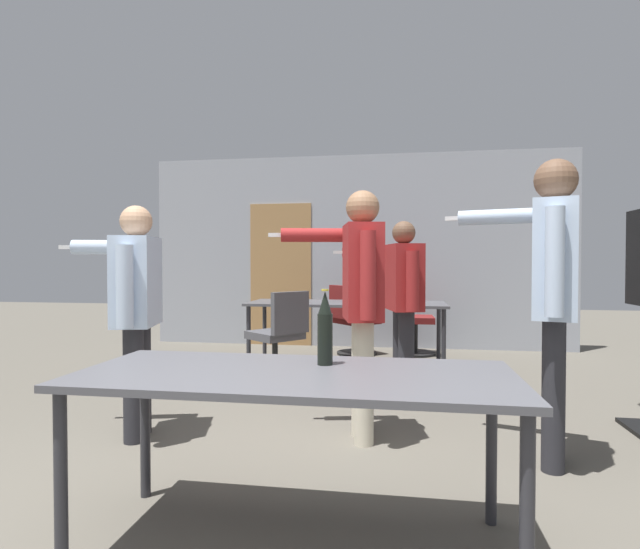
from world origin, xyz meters
name	(u,v)px	position (x,y,z in m)	size (l,w,h in m)	color
back_wall	(355,252)	(-0.03, 5.61, 1.35)	(5.96, 0.12, 2.72)	#A3A8B2
conference_table_near	(295,388)	(0.17, 0.53, 0.67)	(1.81, 0.76, 0.74)	#4C4C51
conference_table_far	(346,307)	(0.00, 4.23, 0.68)	(2.26, 0.79, 0.74)	#4C4C51
person_center_tall	(135,299)	(-1.17, 1.64, 0.94)	(0.84, 0.63, 1.58)	#28282D
person_left_plaid	(552,279)	(1.48, 1.58, 1.10)	(0.76, 0.75, 1.79)	#28282D
person_far_watching	(402,291)	(0.63, 3.10, 0.93)	(0.85, 0.67, 1.57)	#28282D
person_near_casual	(360,289)	(0.35, 1.83, 1.01)	(0.84, 0.60, 1.67)	beige
office_chair_mid_tucked	(279,338)	(-0.61, 3.46, 0.42)	(0.69, 0.68, 0.90)	black
office_chair_near_pushed	(352,323)	(0.00, 4.92, 0.42)	(0.69, 0.68, 0.90)	black
office_chair_far_right	(410,322)	(0.74, 5.08, 0.43)	(0.56, 0.52, 0.92)	black
beer_bottle	(325,329)	(0.28, 0.69, 0.90)	(0.07, 0.07, 0.34)	black
drink_cup	(354,298)	(0.09, 4.17, 0.78)	(0.09, 0.09, 0.10)	#2866A3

